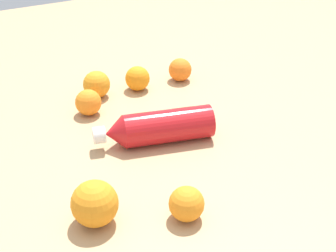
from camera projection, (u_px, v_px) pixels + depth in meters
name	position (u px, v px, depth m)	size (l,w,h in m)	color
ground_plane	(164.00, 153.00, 1.05)	(2.40, 2.40, 0.00)	tan
water_bottle	(158.00, 127.00, 1.07)	(0.27, 0.13, 0.07)	red
orange_0	(137.00, 78.00, 1.30)	(0.06, 0.06, 0.06)	orange
orange_1	(95.00, 204.00, 0.84)	(0.08, 0.08, 0.08)	orange
orange_2	(186.00, 204.00, 0.85)	(0.06, 0.06, 0.06)	orange
orange_3	(88.00, 102.00, 1.19)	(0.06, 0.06, 0.06)	orange
orange_4	(180.00, 70.00, 1.35)	(0.06, 0.06, 0.06)	orange
orange_5	(97.00, 84.00, 1.27)	(0.07, 0.07, 0.07)	orange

